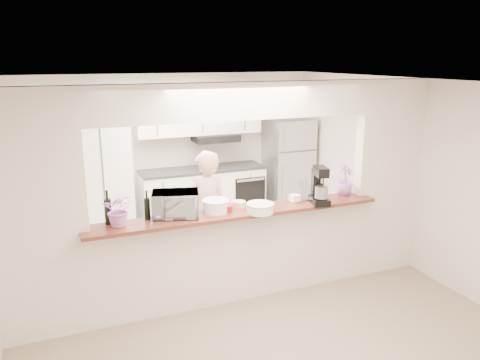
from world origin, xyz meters
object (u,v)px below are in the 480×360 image
toaster_oven (175,204)px  person (206,213)px  refrigerator (288,166)px  stand_mixer (320,187)px

toaster_oven → person: size_ratio=0.30×
refrigerator → toaster_oven: (-2.75, -2.60, 0.38)m
person → stand_mixer: bearing=134.9°
refrigerator → stand_mixer: 3.02m
toaster_oven → person: bearing=67.4°
refrigerator → person: (-2.16, -1.85, -0.04)m
refrigerator → stand_mixer: (-1.08, -2.79, 0.44)m
toaster_oven → stand_mixer: 1.69m
toaster_oven → person: person is taller
refrigerator → toaster_oven: 3.80m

